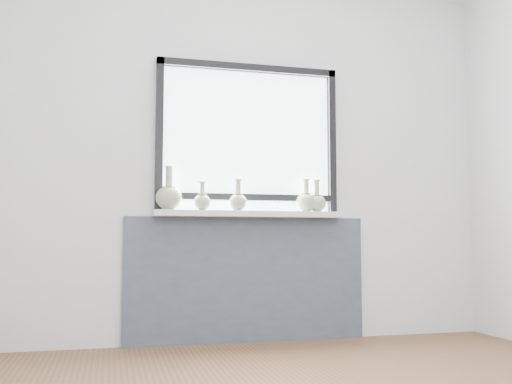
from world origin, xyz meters
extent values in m
cube|color=silver|center=(0.00, 1.81, 1.30)|extent=(3.60, 0.02, 2.60)
cube|color=#44505D|center=(0.00, 1.78, 0.43)|extent=(1.70, 0.03, 0.86)
cube|color=silver|center=(0.00, 1.71, 0.88)|extent=(1.32, 0.18, 0.04)
cube|color=black|center=(-0.62, 1.76, 1.43)|extent=(0.05, 0.06, 1.05)
cube|color=black|center=(0.62, 1.76, 1.43)|extent=(0.05, 0.06, 1.05)
cube|color=black|center=(0.00, 1.76, 1.92)|extent=(1.30, 0.06, 0.05)
cube|color=black|center=(0.00, 1.76, 1.00)|extent=(1.20, 0.05, 0.04)
cube|color=white|center=(0.00, 1.79, 1.40)|extent=(1.20, 0.01, 1.00)
cylinder|color=#A5B08B|center=(-0.56, 1.70, 0.90)|extent=(0.08, 0.08, 0.01)
ellipsoid|color=#A5B08B|center=(-0.56, 1.70, 0.98)|extent=(0.18, 0.18, 0.16)
cone|color=#A5B08B|center=(-0.56, 1.70, 1.04)|extent=(0.10, 0.10, 0.03)
cylinder|color=#A5B08B|center=(-0.56, 1.70, 1.11)|extent=(0.05, 0.05, 0.15)
cylinder|color=#A5B08B|center=(-0.56, 1.70, 1.19)|extent=(0.06, 0.06, 0.01)
cylinder|color=#A5B08B|center=(-0.34, 1.69, 0.90)|extent=(0.05, 0.05, 0.01)
ellipsoid|color=#A5B08B|center=(-0.34, 1.69, 0.95)|extent=(0.12, 0.12, 0.11)
cone|color=#A5B08B|center=(-0.34, 1.69, 1.00)|extent=(0.06, 0.06, 0.03)
cylinder|color=#A5B08B|center=(-0.34, 1.69, 1.04)|extent=(0.04, 0.04, 0.09)
cylinder|color=#A5B08B|center=(-0.34, 1.69, 1.09)|extent=(0.05, 0.05, 0.01)
cylinder|color=#A5B08B|center=(-0.09, 1.69, 0.90)|extent=(0.06, 0.06, 0.01)
ellipsoid|color=#A5B08B|center=(-0.09, 1.69, 0.96)|extent=(0.13, 0.13, 0.12)
cone|color=#A5B08B|center=(-0.09, 1.69, 1.00)|extent=(0.07, 0.07, 0.03)
cylinder|color=#A5B08B|center=(-0.09, 1.69, 1.05)|extent=(0.04, 0.04, 0.11)
cylinder|color=#A5B08B|center=(-0.09, 1.69, 1.11)|extent=(0.06, 0.06, 0.01)
cylinder|color=#A5B08B|center=(0.41, 1.72, 0.90)|extent=(0.07, 0.07, 0.01)
ellipsoid|color=#A5B08B|center=(0.41, 1.72, 0.97)|extent=(0.15, 0.15, 0.13)
cone|color=#A5B08B|center=(0.41, 1.72, 1.02)|extent=(0.08, 0.08, 0.03)
cylinder|color=#A5B08B|center=(0.41, 1.72, 1.07)|extent=(0.04, 0.04, 0.11)
cylinder|color=#A5B08B|center=(0.41, 1.72, 1.13)|extent=(0.05, 0.05, 0.01)
cylinder|color=#A5B08B|center=(0.49, 1.70, 0.90)|extent=(0.06, 0.06, 0.01)
ellipsoid|color=#A5B08B|center=(0.49, 1.70, 0.96)|extent=(0.13, 0.13, 0.12)
cone|color=#A5B08B|center=(0.49, 1.70, 1.01)|extent=(0.07, 0.07, 0.03)
cylinder|color=#A5B08B|center=(0.49, 1.70, 1.06)|extent=(0.04, 0.04, 0.12)
cylinder|color=#A5B08B|center=(0.49, 1.70, 1.12)|extent=(0.06, 0.06, 0.01)
camera|label=1|loc=(-0.93, -2.10, 0.70)|focal=40.00mm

